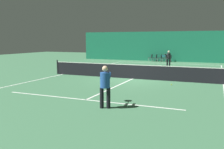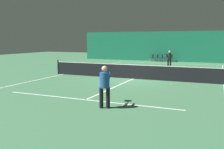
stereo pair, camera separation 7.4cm
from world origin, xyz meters
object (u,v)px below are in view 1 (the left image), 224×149
at_px(courtside_chair_4, 170,58).
at_px(courtside_chair_2, 160,57).
at_px(courtside_chair_0, 151,57).
at_px(player_near, 105,83).
at_px(tennis_net, 133,71).
at_px(tennis_ball, 171,85).
at_px(courtside_chair_3, 165,58).
at_px(courtside_chair_1, 156,57).
at_px(player_far, 168,58).

bearing_deg(courtside_chair_4, courtside_chair_2, -90.00).
xyz_separation_m(courtside_chair_0, courtside_chair_2, (1.14, 0.00, 0.00)).
relative_size(courtside_chair_0, courtside_chair_2, 1.00).
height_order(player_near, courtside_chair_0, player_near).
distance_m(tennis_net, courtside_chair_4, 14.06).
distance_m(courtside_chair_2, tennis_ball, 15.98).
bearing_deg(tennis_ball, courtside_chair_4, 100.26).
bearing_deg(tennis_net, courtside_chair_4, 90.19).
bearing_deg(courtside_chair_2, courtside_chair_3, 90.00).
distance_m(courtside_chair_1, courtside_chair_3, 1.14).
xyz_separation_m(player_near, courtside_chair_0, (-3.61, 21.29, -0.44)).
bearing_deg(courtside_chair_2, tennis_net, 4.83).
height_order(courtside_chair_0, courtside_chair_3, same).
bearing_deg(tennis_ball, courtside_chair_2, 104.29).
bearing_deg(courtside_chair_0, tennis_ball, 18.19).
xyz_separation_m(player_near, courtside_chair_4, (-1.32, 21.29, -0.44)).
distance_m(courtside_chair_1, courtside_chair_4, 1.71).
bearing_deg(courtside_chair_4, player_near, 3.56).
height_order(courtside_chair_1, courtside_chair_2, same).
bearing_deg(courtside_chair_2, courtside_chair_4, 90.00).
distance_m(courtside_chair_0, courtside_chair_4, 2.28).
relative_size(courtside_chair_2, courtside_chair_3, 1.00).
height_order(tennis_net, courtside_chair_4, tennis_net).
height_order(tennis_net, courtside_chair_1, tennis_net).
bearing_deg(courtside_chair_1, courtside_chair_0, -90.00).
distance_m(courtside_chair_2, courtside_chair_3, 0.57).
relative_size(tennis_net, courtside_chair_1, 14.29).
xyz_separation_m(courtside_chair_1, courtside_chair_2, (0.57, 0.00, 0.00)).
relative_size(tennis_net, courtside_chair_2, 14.29).
relative_size(player_near, tennis_ball, 24.15).
bearing_deg(tennis_net, player_near, -79.97).
xyz_separation_m(courtside_chair_0, tennis_ball, (5.09, -15.48, -0.45)).
bearing_deg(player_near, courtside_chair_3, -14.33).
bearing_deg(tennis_ball, player_far, 101.43).
xyz_separation_m(player_far, courtside_chair_2, (-2.04, 6.06, -0.43)).
distance_m(courtside_chair_1, tennis_ball, 16.13).
relative_size(player_near, courtside_chair_1, 1.90).
distance_m(player_near, tennis_ball, 6.06).
bearing_deg(courtside_chair_1, player_far, 23.32).
distance_m(tennis_net, player_near, 7.35).
distance_m(tennis_net, courtside_chair_3, 14.08).
bearing_deg(courtside_chair_4, player_far, 8.43).
bearing_deg(player_far, player_near, 19.56).
relative_size(courtside_chair_0, courtside_chair_1, 1.00).
bearing_deg(courtside_chair_2, courtside_chair_0, -90.00).
xyz_separation_m(player_far, courtside_chair_4, (-0.90, 6.06, -0.43)).
xyz_separation_m(player_near, tennis_ball, (1.48, 5.81, -0.90)).
bearing_deg(player_near, tennis_ball, -33.68).
bearing_deg(courtside_chair_3, tennis_ball, 12.29).
bearing_deg(courtside_chair_4, courtside_chair_3, -90.00).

